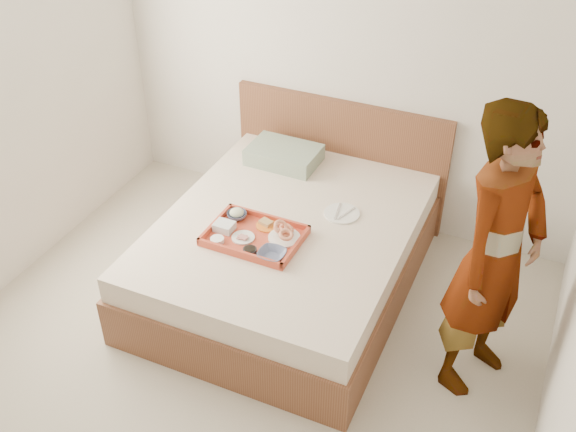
{
  "coord_description": "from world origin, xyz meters",
  "views": [
    {
      "loc": [
        1.46,
        -2.23,
        3.12
      ],
      "look_at": [
        0.06,
        0.9,
        0.65
      ],
      "focal_mm": 42.2,
      "sensor_mm": 36.0,
      "label": 1
    }
  ],
  "objects_px": {
    "tray": "(255,236)",
    "dinner_plate": "(342,214)",
    "bed": "(287,253)",
    "person": "(496,256)"
  },
  "relations": [
    {
      "from": "dinner_plate",
      "to": "person",
      "type": "distance_m",
      "value": 1.18
    },
    {
      "from": "bed",
      "to": "dinner_plate",
      "type": "xyz_separation_m",
      "value": [
        0.3,
        0.21,
        0.27
      ]
    },
    {
      "from": "bed",
      "to": "dinner_plate",
      "type": "bearing_deg",
      "value": 35.85
    },
    {
      "from": "bed",
      "to": "person",
      "type": "distance_m",
      "value": 1.48
    },
    {
      "from": "bed",
      "to": "person",
      "type": "height_order",
      "value": "person"
    },
    {
      "from": "tray",
      "to": "person",
      "type": "bearing_deg",
      "value": 0.23
    },
    {
      "from": "tray",
      "to": "dinner_plate",
      "type": "xyz_separation_m",
      "value": [
        0.41,
        0.47,
        -0.02
      ]
    },
    {
      "from": "bed",
      "to": "tray",
      "type": "height_order",
      "value": "tray"
    },
    {
      "from": "bed",
      "to": "tray",
      "type": "distance_m",
      "value": 0.4
    },
    {
      "from": "dinner_plate",
      "to": "person",
      "type": "relative_size",
      "value": 0.13
    }
  ]
}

